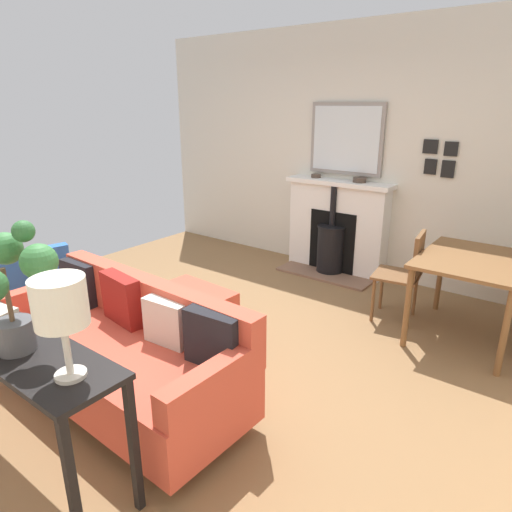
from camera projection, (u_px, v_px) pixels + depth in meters
name	position (u px, v px, depth m)	size (l,w,h in m)	color
ground_plane	(194.00, 349.00, 3.79)	(5.19, 5.36, 0.01)	olive
wall_left	(344.00, 153.00, 5.30)	(0.12, 5.36, 2.80)	beige
fireplace	(336.00, 231.00, 5.39)	(0.58, 1.28, 1.11)	brown
mirror_over_mantel	(346.00, 139.00, 5.15)	(0.04, 0.89, 0.80)	gray
mantel_bowl_near	(316.00, 176.00, 5.40)	(0.12, 0.12, 0.04)	#47382D
mantel_bowl_far	(360.00, 180.00, 5.08)	(0.15, 0.15, 0.06)	#47382D
sofa	(123.00, 351.00, 3.06)	(0.84, 1.96, 0.81)	#B2B2B7
ottoman	(188.00, 308.00, 4.01)	(0.64, 0.74, 0.37)	#B2B2B7
armchair_accent	(31.00, 281.00, 4.03)	(0.78, 0.70, 0.79)	#4C3321
console_table	(7.00, 351.00, 2.42)	(0.39, 1.68, 0.79)	black
table_lamp_far_end	(60.00, 305.00, 1.91)	(0.23, 0.23, 0.48)	beige
potted_plant	(6.00, 280.00, 2.12)	(0.45, 0.47, 0.64)	#4C4C51
dining_table	(473.00, 269.00, 3.76)	(1.01, 0.82, 0.74)	brown
dining_chair_near_fireplace	(407.00, 270.00, 4.12)	(0.45, 0.45, 0.86)	brown
photo_gallery_row	(440.00, 158.00, 4.60)	(0.02, 0.34, 0.37)	black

